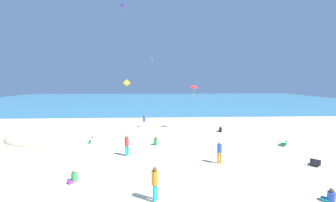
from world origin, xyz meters
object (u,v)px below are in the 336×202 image
at_px(person_3, 156,142).
at_px(person_4, 127,144).
at_px(kite_blue, 152,54).
at_px(person_6, 330,197).
at_px(kite_yellow, 127,83).
at_px(person_1, 92,141).
at_px(person_8, 155,181).
at_px(kite_purple, 122,6).
at_px(beach_chair_near_camera, 284,143).
at_px(person_5, 220,130).
at_px(kite_red, 194,86).
at_px(person_2, 144,120).
at_px(person_7, 219,151).
at_px(person_0, 74,177).
at_px(beach_chair_far_right, 315,163).

distance_m(person_3, person_4, 3.34).
height_order(person_3, kite_blue, kite_blue).
xyz_separation_m(person_6, kite_yellow, (-12.65, 18.08, 5.33)).
bearing_deg(person_6, person_1, -0.19).
relative_size(person_8, kite_blue, 1.27).
xyz_separation_m(person_4, kite_purple, (-2.23, 11.37, 14.56)).
bearing_deg(beach_chair_near_camera, person_6, 116.32).
height_order(person_3, person_5, person_3).
bearing_deg(person_5, person_8, 135.02).
distance_m(person_5, kite_red, 5.81).
bearing_deg(beach_chair_near_camera, person_2, 17.41).
bearing_deg(kite_purple, kite_yellow, 59.38).
relative_size(person_7, kite_yellow, 1.23).
distance_m(beach_chair_near_camera, person_7, 7.79).
relative_size(person_0, kite_red, 0.43).
relative_size(person_5, person_8, 0.42).
bearing_deg(person_6, beach_chair_near_camera, -78.36).
height_order(beach_chair_near_camera, person_0, person_0).
bearing_deg(person_0, person_8, 103.23).
bearing_deg(person_7, kite_purple, 52.78).
distance_m(beach_chair_far_right, person_1, 17.79).
height_order(beach_chair_far_right, beach_chair_near_camera, beach_chair_near_camera).
xyz_separation_m(person_7, kite_yellow, (-8.67, 13.58, 4.66)).
distance_m(person_5, kite_blue, 16.54).
xyz_separation_m(person_1, person_7, (10.49, -4.78, 0.66)).
xyz_separation_m(person_0, person_6, (13.11, -2.40, -0.01)).
bearing_deg(person_7, person_6, -120.14).
bearing_deg(person_2, person_5, -100.24).
xyz_separation_m(person_1, person_3, (5.93, -0.63, 0.01)).
bearing_deg(person_2, kite_purple, 58.37).
distance_m(person_0, person_8, 5.17).
relative_size(person_3, kite_red, 0.46).
height_order(person_2, person_3, person_2).
xyz_separation_m(person_3, kite_red, (4.43, 5.32, 4.91)).
height_order(person_6, person_7, person_7).
distance_m(kite_blue, kite_yellow, 7.62).
bearing_deg(person_7, person_2, 47.74).
xyz_separation_m(person_5, person_7, (-2.73, -8.31, 0.66)).
relative_size(person_0, person_5, 1.00).
bearing_deg(kite_red, beach_chair_far_right, -57.07).
height_order(beach_chair_near_camera, person_4, person_4).
distance_m(person_1, person_5, 13.68).
xyz_separation_m(beach_chair_far_right, person_3, (-11.01, 4.82, 0.06)).
relative_size(beach_chair_far_right, person_8, 0.52).
relative_size(beach_chair_near_camera, kite_blue, 0.62).
distance_m(person_7, person_8, 6.00).
relative_size(person_4, kite_yellow, 1.24).
height_order(beach_chair_near_camera, person_2, person_2).
relative_size(person_8, kite_yellow, 1.31).
bearing_deg(beach_chair_far_right, person_4, 120.72).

